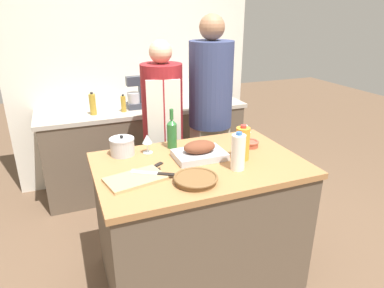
{
  "coord_description": "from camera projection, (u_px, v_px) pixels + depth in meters",
  "views": [
    {
      "loc": [
        -0.79,
        -1.86,
        1.84
      ],
      "look_at": [
        0.0,
        0.13,
        0.98
      ],
      "focal_mm": 32.0,
      "sensor_mm": 36.0,
      "label": 1
    }
  ],
  "objects": [
    {
      "name": "ground_plane",
      "position": [
        198.0,
        272.0,
        2.56
      ],
      "size": [
        12.0,
        12.0,
        0.0
      ],
      "primitive_type": "plane",
      "color": "brown"
    },
    {
      "name": "kitchen_island",
      "position": [
        199.0,
        221.0,
        2.39
      ],
      "size": [
        1.34,
        0.87,
        0.9
      ],
      "color": "brown",
      "rests_on": "ground_plane"
    },
    {
      "name": "back_counter",
      "position": [
        146.0,
        147.0,
        3.67
      ],
      "size": [
        2.1,
        0.6,
        0.9
      ],
      "color": "brown",
      "rests_on": "ground_plane"
    },
    {
      "name": "back_wall",
      "position": [
        134.0,
        64.0,
        3.67
      ],
      "size": [
        2.6,
        0.1,
        2.55
      ],
      "color": "silver",
      "rests_on": "ground_plane"
    },
    {
      "name": "roasting_pan",
      "position": [
        199.0,
        152.0,
        2.27
      ],
      "size": [
        0.34,
        0.24,
        0.12
      ],
      "color": "#BCBCC1",
      "rests_on": "kitchen_island"
    },
    {
      "name": "wicker_basket",
      "position": [
        196.0,
        179.0,
        1.96
      ],
      "size": [
        0.26,
        0.26,
        0.04
      ],
      "color": "brown",
      "rests_on": "kitchen_island"
    },
    {
      "name": "cutting_board",
      "position": [
        135.0,
        179.0,
        1.99
      ],
      "size": [
        0.37,
        0.27,
        0.02
      ],
      "color": "tan",
      "rests_on": "kitchen_island"
    },
    {
      "name": "stock_pot",
      "position": [
        122.0,
        146.0,
        2.32
      ],
      "size": [
        0.17,
        0.17,
        0.14
      ],
      "color": "#B7B7BC",
      "rests_on": "kitchen_island"
    },
    {
      "name": "mixing_bowl",
      "position": [
        250.0,
        143.0,
        2.47
      ],
      "size": [
        0.12,
        0.12,
        0.05
      ],
      "color": "#A84C38",
      "rests_on": "kitchen_island"
    },
    {
      "name": "juice_jug",
      "position": [
        243.0,
        144.0,
        2.23
      ],
      "size": [
        0.09,
        0.09,
        0.24
      ],
      "color": "orange",
      "rests_on": "kitchen_island"
    },
    {
      "name": "milk_jug",
      "position": [
        238.0,
        152.0,
        2.09
      ],
      "size": [
        0.09,
        0.09,
        0.24
      ],
      "color": "white",
      "rests_on": "kitchen_island"
    },
    {
      "name": "wine_bottle_green",
      "position": [
        172.0,
        133.0,
        2.42
      ],
      "size": [
        0.07,
        0.07,
        0.29
      ],
      "color": "#28662D",
      "rests_on": "kitchen_island"
    },
    {
      "name": "wine_glass_left",
      "position": [
        247.0,
        129.0,
        2.55
      ],
      "size": [
        0.07,
        0.07,
        0.13
      ],
      "color": "silver",
      "rests_on": "kitchen_island"
    },
    {
      "name": "wine_glass_right",
      "position": [
        147.0,
        140.0,
        2.34
      ],
      "size": [
        0.07,
        0.07,
        0.13
      ],
      "color": "silver",
      "rests_on": "kitchen_island"
    },
    {
      "name": "knife_chef",
      "position": [
        154.0,
        173.0,
        2.03
      ],
      "size": [
        0.24,
        0.16,
        0.01
      ],
      "color": "#B7B7BC",
      "rests_on": "cutting_board"
    },
    {
      "name": "knife_paring",
      "position": [
        147.0,
        170.0,
        2.11
      ],
      "size": [
        0.18,
        0.07,
        0.01
      ],
      "color": "#B7B7BC",
      "rests_on": "kitchen_island"
    },
    {
      "name": "knife_bread",
      "position": [
        152.0,
        168.0,
        2.14
      ],
      "size": [
        0.19,
        0.14,
        0.01
      ],
      "color": "#B7B7BC",
      "rests_on": "kitchen_island"
    },
    {
      "name": "stand_mixer",
      "position": [
        136.0,
        95.0,
        3.41
      ],
      "size": [
        0.18,
        0.14,
        0.32
      ],
      "color": "#333842",
      "rests_on": "back_counter"
    },
    {
      "name": "condiment_bottle_tall",
      "position": [
        123.0,
        104.0,
        3.31
      ],
      "size": [
        0.05,
        0.05,
        0.17
      ],
      "color": "#B28E2D",
      "rests_on": "back_counter"
    },
    {
      "name": "condiment_bottle_short",
      "position": [
        93.0,
        104.0,
        3.21
      ],
      "size": [
        0.06,
        0.06,
        0.22
      ],
      "color": "#B28E2D",
      "rests_on": "back_counter"
    },
    {
      "name": "person_cook_aproned",
      "position": [
        163.0,
        127.0,
        2.94
      ],
      "size": [
        0.34,
        0.37,
        1.61
      ],
      "rotation": [
        0.0,
        0.0,
        -0.22
      ],
      "color": "beige",
      "rests_on": "ground_plane"
    },
    {
      "name": "person_cook_guest",
      "position": [
        210.0,
        111.0,
        3.0
      ],
      "size": [
        0.38,
        0.38,
        1.8
      ],
      "rotation": [
        0.0,
        0.0,
        0.06
      ],
      "color": "beige",
      "rests_on": "ground_plane"
    }
  ]
}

